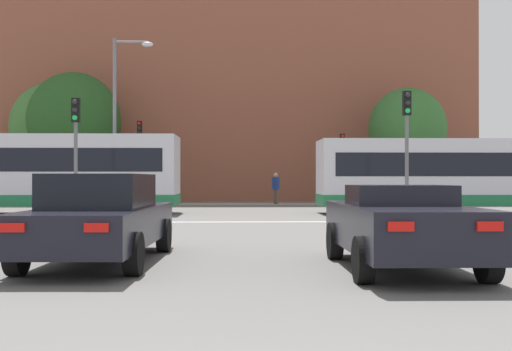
{
  "coord_description": "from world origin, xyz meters",
  "views": [
    {
      "loc": [
        -0.1,
        -2.69,
        1.41
      ],
      "look_at": [
        0.62,
        25.08,
        1.54
      ],
      "focal_mm": 45.0,
      "sensor_mm": 36.0,
      "label": 1
    }
  ],
  "objects_px": {
    "car_saloon_left": "(101,218)",
    "traffic_light_far_left": "(139,149)",
    "traffic_light_far_right": "(342,157)",
    "traffic_light_near_left": "(76,138)",
    "bus_crossing_lead": "(458,174)",
    "street_lamp_junction": "(121,107)",
    "pedestrian_waiting": "(123,185)",
    "bus_crossing_trailing": "(39,172)",
    "pedestrian_walking_west": "(354,186)",
    "traffic_light_near_right": "(407,134)",
    "pedestrian_walking_east": "(276,186)",
    "car_roadster_right": "(401,225)"
  },
  "relations": [
    {
      "from": "car_saloon_left",
      "to": "traffic_light_far_right",
      "type": "distance_m",
      "value": 25.13
    },
    {
      "from": "bus_crossing_trailing",
      "to": "traffic_light_near_right",
      "type": "height_order",
      "value": "traffic_light_near_right"
    },
    {
      "from": "traffic_light_far_left",
      "to": "street_lamp_junction",
      "type": "distance_m",
      "value": 7.28
    },
    {
      "from": "car_roadster_right",
      "to": "traffic_light_near_left",
      "type": "xyz_separation_m",
      "value": [
        -7.9,
        11.4,
        2.05
      ]
    },
    {
      "from": "traffic_light_near_left",
      "to": "traffic_light_near_right",
      "type": "xyz_separation_m",
      "value": [
        10.91,
        -0.33,
        0.14
      ]
    },
    {
      "from": "traffic_light_far_right",
      "to": "street_lamp_junction",
      "type": "distance_m",
      "value": 12.74
    },
    {
      "from": "pedestrian_walking_west",
      "to": "bus_crossing_trailing",
      "type": "bearing_deg",
      "value": 16.33
    },
    {
      "from": "traffic_light_far_right",
      "to": "pedestrian_walking_east",
      "type": "bearing_deg",
      "value": 168.46
    },
    {
      "from": "pedestrian_walking_east",
      "to": "bus_crossing_trailing",
      "type": "bearing_deg",
      "value": -81.8
    },
    {
      "from": "street_lamp_junction",
      "to": "pedestrian_waiting",
      "type": "distance_m",
      "value": 8.94
    },
    {
      "from": "car_roadster_right",
      "to": "pedestrian_walking_west",
      "type": "bearing_deg",
      "value": 81.56
    },
    {
      "from": "pedestrian_walking_east",
      "to": "pedestrian_walking_west",
      "type": "relative_size",
      "value": 1.02
    },
    {
      "from": "car_roadster_right",
      "to": "bus_crossing_trailing",
      "type": "relative_size",
      "value": 0.39
    },
    {
      "from": "traffic_light_near_right",
      "to": "pedestrian_walking_west",
      "type": "distance_m",
      "value": 15.38
    },
    {
      "from": "car_saloon_left",
      "to": "pedestrian_waiting",
      "type": "bearing_deg",
      "value": 100.92
    },
    {
      "from": "car_saloon_left",
      "to": "car_roadster_right",
      "type": "relative_size",
      "value": 1.16
    },
    {
      "from": "traffic_light_far_right",
      "to": "traffic_light_near_left",
      "type": "bearing_deg",
      "value": -129.45
    },
    {
      "from": "pedestrian_waiting",
      "to": "traffic_light_far_left",
      "type": "bearing_deg",
      "value": 104.46
    },
    {
      "from": "car_saloon_left",
      "to": "traffic_light_far_left",
      "type": "distance_m",
      "value": 24.66
    },
    {
      "from": "bus_crossing_lead",
      "to": "pedestrian_walking_east",
      "type": "height_order",
      "value": "bus_crossing_lead"
    },
    {
      "from": "pedestrian_waiting",
      "to": "pedestrian_walking_west",
      "type": "relative_size",
      "value": 1.07
    },
    {
      "from": "bus_crossing_trailing",
      "to": "pedestrian_waiting",
      "type": "height_order",
      "value": "bus_crossing_trailing"
    },
    {
      "from": "bus_crossing_lead",
      "to": "traffic_light_far_right",
      "type": "distance_m",
      "value": 9.78
    },
    {
      "from": "car_saloon_left",
      "to": "traffic_light_near_left",
      "type": "bearing_deg",
      "value": 107.89
    },
    {
      "from": "traffic_light_near_left",
      "to": "pedestrian_walking_east",
      "type": "bearing_deg",
      "value": 62.25
    },
    {
      "from": "car_roadster_right",
      "to": "bus_crossing_lead",
      "type": "distance_m",
      "value": 16.77
    },
    {
      "from": "street_lamp_junction",
      "to": "traffic_light_far_left",
      "type": "bearing_deg",
      "value": 92.37
    },
    {
      "from": "pedestrian_waiting",
      "to": "pedestrian_walking_east",
      "type": "xyz_separation_m",
      "value": [
        8.55,
        -0.85,
        -0.05
      ]
    },
    {
      "from": "traffic_light_far_right",
      "to": "pedestrian_waiting",
      "type": "bearing_deg",
      "value": 172.57
    },
    {
      "from": "bus_crossing_trailing",
      "to": "traffic_light_near_right",
      "type": "distance_m",
      "value": 14.37
    },
    {
      "from": "traffic_light_far_left",
      "to": "pedestrian_walking_west",
      "type": "distance_m",
      "value": 12.19
    },
    {
      "from": "car_saloon_left",
      "to": "traffic_light_near_left",
      "type": "relative_size",
      "value": 1.22
    },
    {
      "from": "car_saloon_left",
      "to": "bus_crossing_lead",
      "type": "bearing_deg",
      "value": 54.27
    },
    {
      "from": "street_lamp_junction",
      "to": "pedestrian_waiting",
      "type": "xyz_separation_m",
      "value": [
        -1.37,
        8.13,
        -3.46
      ]
    },
    {
      "from": "traffic_light_far_left",
      "to": "traffic_light_far_right",
      "type": "bearing_deg",
      "value": -2.98
    },
    {
      "from": "traffic_light_near_left",
      "to": "pedestrian_walking_east",
      "type": "distance_m",
      "value": 16.0
    },
    {
      "from": "bus_crossing_lead",
      "to": "traffic_light_far_right",
      "type": "height_order",
      "value": "traffic_light_far_right"
    },
    {
      "from": "traffic_light_far_left",
      "to": "pedestrian_walking_east",
      "type": "bearing_deg",
      "value": 1.19
    },
    {
      "from": "bus_crossing_trailing",
      "to": "pedestrian_walking_west",
      "type": "bearing_deg",
      "value": -54.29
    },
    {
      "from": "traffic_light_near_left",
      "to": "pedestrian_walking_east",
      "type": "height_order",
      "value": "traffic_light_near_left"
    },
    {
      "from": "bus_crossing_lead",
      "to": "traffic_light_far_right",
      "type": "bearing_deg",
      "value": 18.9
    },
    {
      "from": "traffic_light_far_left",
      "to": "pedestrian_waiting",
      "type": "height_order",
      "value": "traffic_light_far_left"
    },
    {
      "from": "bus_crossing_trailing",
      "to": "pedestrian_walking_east",
      "type": "height_order",
      "value": "bus_crossing_trailing"
    },
    {
      "from": "traffic_light_far_right",
      "to": "bus_crossing_lead",
      "type": "bearing_deg",
      "value": -71.1
    },
    {
      "from": "traffic_light_near_right",
      "to": "pedestrian_walking_west",
      "type": "bearing_deg",
      "value": 86.26
    },
    {
      "from": "pedestrian_waiting",
      "to": "pedestrian_walking_east",
      "type": "bearing_deg",
      "value": 141.8
    },
    {
      "from": "traffic_light_far_right",
      "to": "traffic_light_far_left",
      "type": "distance_m",
      "value": 11.08
    },
    {
      "from": "pedestrian_waiting",
      "to": "pedestrian_walking_west",
      "type": "distance_m",
      "value": 13.05
    },
    {
      "from": "bus_crossing_trailing",
      "to": "traffic_light_far_left",
      "type": "xyz_separation_m",
      "value": [
        2.51,
        9.43,
        1.37
      ]
    },
    {
      "from": "traffic_light_near_left",
      "to": "traffic_light_far_left",
      "type": "xyz_separation_m",
      "value": [
        -0.07,
        13.92,
        0.31
      ]
    }
  ]
}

